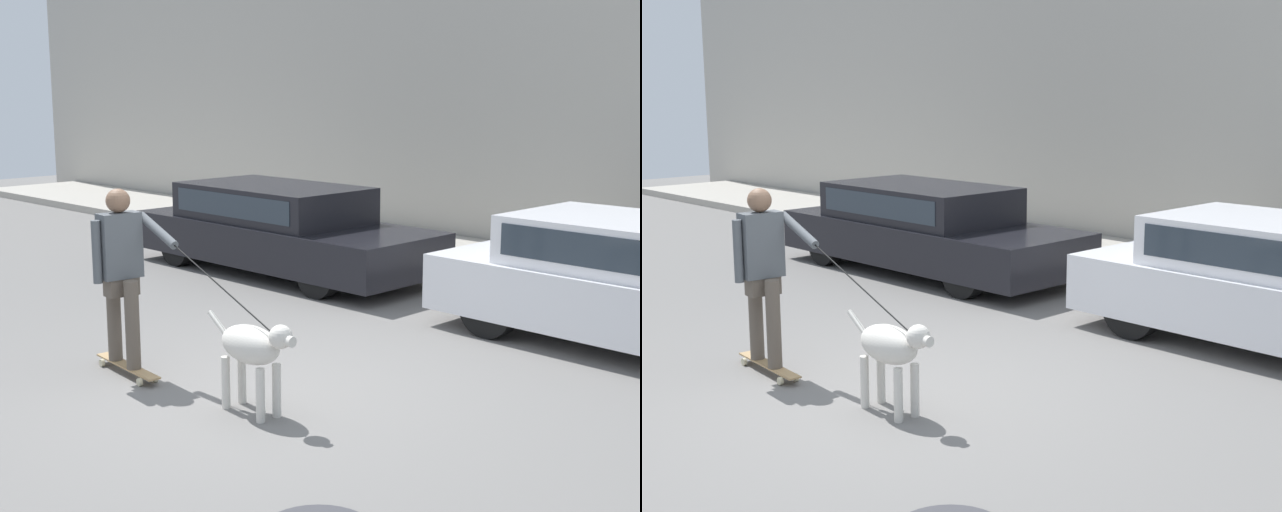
# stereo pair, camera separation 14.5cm
# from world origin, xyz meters

# --- Properties ---
(ground_plane) EXTENTS (36.00, 36.00, 0.00)m
(ground_plane) POSITION_xyz_m (0.00, 0.00, 0.00)
(ground_plane) COLOR slate
(sidewalk_curb) EXTENTS (30.00, 2.39, 0.14)m
(sidewalk_curb) POSITION_xyz_m (0.00, 5.85, 0.07)
(sidewalk_curb) COLOR #A39E93
(sidewalk_curb) RESTS_ON ground_plane
(parked_car_0) EXTENTS (4.59, 1.70, 1.20)m
(parked_car_0) POSITION_xyz_m (-3.52, 3.53, 0.59)
(parked_car_0) COLOR black
(parked_car_0) RESTS_ON ground_plane
(dog) EXTENTS (1.02, 0.31, 0.78)m
(dog) POSITION_xyz_m (0.32, -0.31, 0.53)
(dog) COLOR beige
(dog) RESTS_ON ground_plane
(skateboarder) EXTENTS (2.35, 0.52, 1.67)m
(skateboarder) POSITION_xyz_m (-1.24, -0.46, 0.96)
(skateboarder) COLOR beige
(skateboarder) RESTS_ON ground_plane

